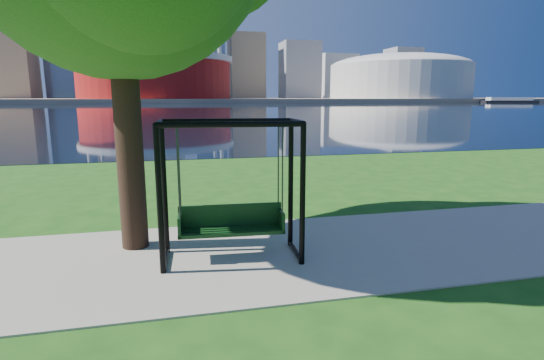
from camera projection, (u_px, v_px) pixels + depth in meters
name	position (u px, v px, depth m)	size (l,w,h in m)	color
ground	(259.00, 245.00, 8.28)	(900.00, 900.00, 0.00)	#1E5114
path	(264.00, 254.00, 7.80)	(120.00, 4.00, 0.03)	#9E937F
river	(179.00, 109.00, 105.80)	(900.00, 180.00, 0.02)	black
far_bank	(175.00, 100.00, 300.65)	(900.00, 228.00, 2.00)	#937F60
stadium	(155.00, 76.00, 228.01)	(83.00, 83.00, 32.00)	maroon
arena	(400.00, 75.00, 259.76)	(84.00, 84.00, 26.56)	beige
skyline	(166.00, 50.00, 305.80)	(392.00, 66.00, 96.50)	gray
swing	(231.00, 194.00, 7.38)	(2.48, 1.19, 2.47)	black
barge	(509.00, 100.00, 221.70)	(28.28, 13.42, 2.73)	black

